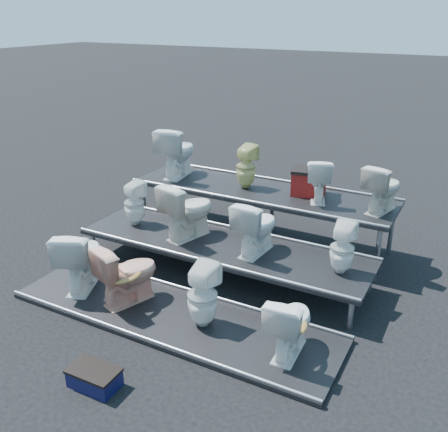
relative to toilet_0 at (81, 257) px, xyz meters
The scene contains 18 objects.
ground 1.99m from the toilet_0, 42.26° to the left, with size 80.00×80.00×0.00m, color black.
tier_front 1.50m from the toilet_0, ahead, with size 4.20×1.20×0.06m, color black.
tier_mid 1.95m from the toilet_0, 42.26° to the left, with size 4.20×1.20×0.46m, color black.
tier_back 2.97m from the toilet_0, 61.18° to the left, with size 4.20×1.20×0.86m, color black.
toilet_0 is the anchor object (origin of this frame).
toilet_1 0.78m from the toilet_0, ahead, with size 0.45×0.78×0.80m, color #ECA88F.
toilet_2 1.87m from the toilet_0, ahead, with size 0.35×0.36×0.79m, color white.
toilet_3 2.95m from the toilet_0, ahead, with size 0.41×0.72×0.73m, color white.
toilet_4 1.34m from the toilet_0, 94.05° to the left, with size 0.31×0.31×0.68m, color white.
toilet_5 1.61m from the toilet_0, 56.24° to the left, with size 0.46×0.81×0.83m, color silver.
toilet_6 2.36m from the toilet_0, 33.78° to the left, with size 0.42×0.74×0.76m, color white.
toilet_7 3.39m from the toilet_0, 22.63° to the left, with size 0.30×0.31×0.67m, color white.
toilet_8 2.72m from the toilet_0, 93.28° to the left, with size 0.48×0.84×0.85m, color white.
toilet_9 2.93m from the toilet_0, 66.08° to the left, with size 0.31×0.32×0.70m, color #D3D183.
toilet_10 3.58m from the toilet_0, 47.86° to the left, with size 0.37×0.64×0.66m, color white.
toilet_11 4.25m from the toilet_0, 38.36° to the left, with size 0.39×0.68×0.69m, color silver.
red_crate 3.55m from the toilet_0, 52.21° to the left, with size 0.50×0.40×0.36m, color maroon.
step_stool 2.01m from the toilet_0, 44.07° to the right, with size 0.50×0.30×0.18m, color #0F0F36.
Camera 1 is at (3.02, -5.57, 3.53)m, focal length 40.00 mm.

